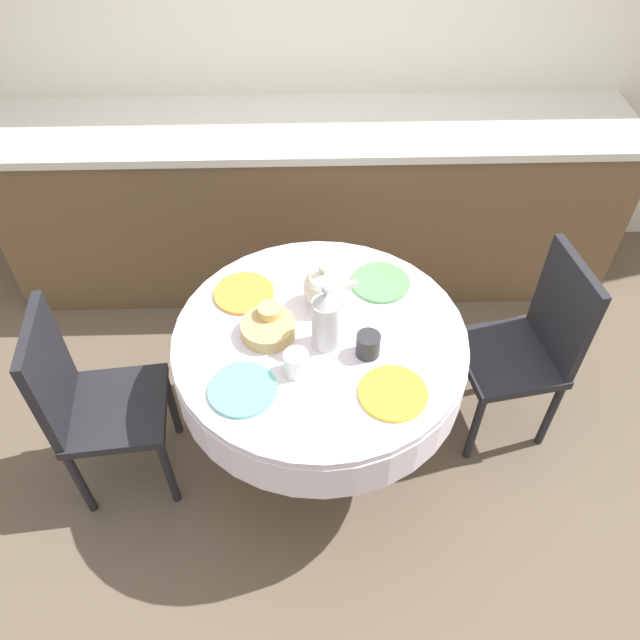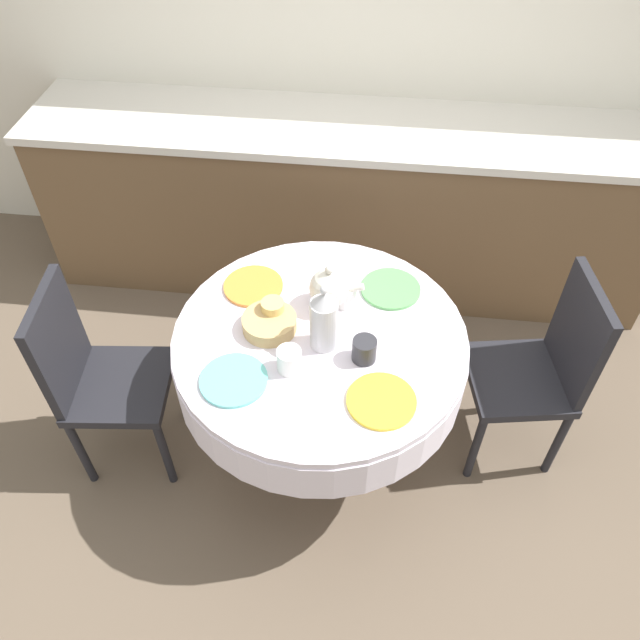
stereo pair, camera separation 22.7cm
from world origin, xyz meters
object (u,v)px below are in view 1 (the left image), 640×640
Objects in this scene: chair_right at (90,399)px; teapot at (323,288)px; chair_left at (529,343)px; coffee_carafe at (326,319)px.

teapot is at bearing 99.73° from chair_right.
chair_left is 3.28× the size of coffee_carafe.
coffee_carafe is at bearing 92.85° from chair_left.
chair_right is 4.42× the size of teapot.
chair_right is 1.01m from teapot.
teapot reaches higher than chair_left.
teapot is at bearing 79.56° from chair_left.
coffee_carafe is at bearing 87.28° from chair_right.
chair_right is at bearing 88.03° from chair_left.
teapot reaches higher than chair_right.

